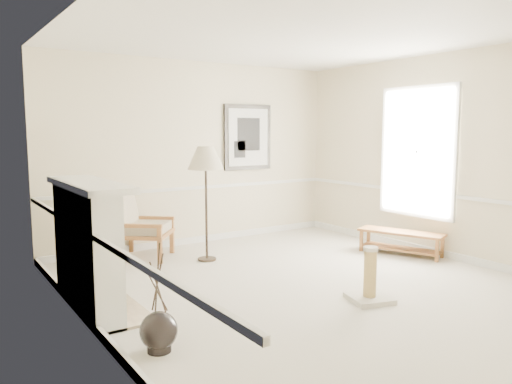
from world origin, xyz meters
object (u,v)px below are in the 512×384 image
Objects in this scene: floor_vase at (159,332)px; armchair at (137,223)px; floor_lamp at (206,161)px; scratching_post at (370,284)px; bench at (401,239)px.

armchair reaches higher than floor_vase.
floor_vase is at bearing -125.99° from floor_lamp.
floor_vase reaches higher than scratching_post.
floor_lamp is 3.07m from bench.
floor_vase is at bearing -158.08° from armchair.
bench is at bearing -81.78° from armchair.
floor_lamp reaches higher than armchair.
scratching_post is at bearing -116.72° from armchair.
floor_vase is 2.36m from scratching_post.
armchair is at bearing 72.41° from floor_vase.
bench is 2.14× the size of scratching_post.
floor_vase is at bearing 177.55° from scratching_post.
floor_vase is 0.58× the size of floor_lamp.
scratching_post is (0.64, -2.47, -1.21)m from floor_lamp.
floor_lamp is at bearing -92.82° from armchair.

